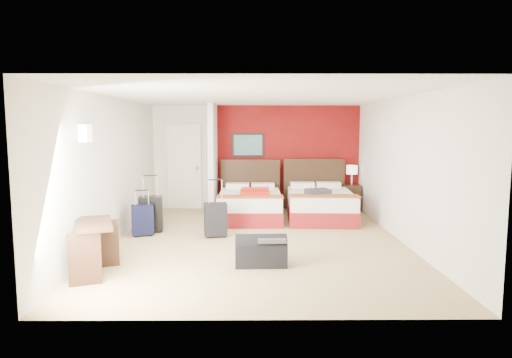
{
  "coord_description": "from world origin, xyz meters",
  "views": [
    {
      "loc": [
        -0.08,
        -7.7,
        1.99
      ],
      "look_at": [
        -0.02,
        0.8,
        1.0
      ],
      "focal_mm": 31.58,
      "sensor_mm": 36.0,
      "label": 1
    }
  ],
  "objects_px": {
    "suitcase_black": "(151,215)",
    "suitcase_charcoal": "(216,221)",
    "bed_left": "(250,206)",
    "red_suitcase_open": "(255,191)",
    "duffel_bag": "(261,253)",
    "table_lamp": "(352,175)",
    "bed_right": "(320,206)",
    "suitcase_navy": "(143,221)",
    "desk": "(95,249)",
    "nightstand": "(351,198)"
  },
  "relations": [
    {
      "from": "suitcase_black",
      "to": "suitcase_charcoal",
      "type": "distance_m",
      "value": 1.32
    },
    {
      "from": "red_suitcase_open",
      "to": "suitcase_navy",
      "type": "distance_m",
      "value": 2.51
    },
    {
      "from": "suitcase_charcoal",
      "to": "duffel_bag",
      "type": "bearing_deg",
      "value": -75.49
    },
    {
      "from": "nightstand",
      "to": "suitcase_charcoal",
      "type": "distance_m",
      "value": 4.0
    },
    {
      "from": "bed_right",
      "to": "suitcase_black",
      "type": "distance_m",
      "value": 3.58
    },
    {
      "from": "bed_left",
      "to": "red_suitcase_open",
      "type": "height_order",
      "value": "red_suitcase_open"
    },
    {
      "from": "table_lamp",
      "to": "duffel_bag",
      "type": "distance_m",
      "value": 4.89
    },
    {
      "from": "table_lamp",
      "to": "duffel_bag",
      "type": "height_order",
      "value": "table_lamp"
    },
    {
      "from": "table_lamp",
      "to": "suitcase_charcoal",
      "type": "relative_size",
      "value": 0.79
    },
    {
      "from": "bed_right",
      "to": "suitcase_navy",
      "type": "distance_m",
      "value": 3.77
    },
    {
      "from": "nightstand",
      "to": "suitcase_navy",
      "type": "xyz_separation_m",
      "value": [
        -4.37,
        -2.52,
        -0.03
      ]
    },
    {
      "from": "suitcase_black",
      "to": "duffel_bag",
      "type": "distance_m",
      "value": 2.92
    },
    {
      "from": "suitcase_charcoal",
      "to": "desk",
      "type": "xyz_separation_m",
      "value": [
        -1.44,
        -2.12,
        0.07
      ]
    },
    {
      "from": "red_suitcase_open",
      "to": "suitcase_navy",
      "type": "height_order",
      "value": "red_suitcase_open"
    },
    {
      "from": "nightstand",
      "to": "bed_right",
      "type": "bearing_deg",
      "value": -125.17
    },
    {
      "from": "suitcase_black",
      "to": "bed_right",
      "type": "bearing_deg",
      "value": 10.69
    },
    {
      "from": "table_lamp",
      "to": "suitcase_navy",
      "type": "bearing_deg",
      "value": -150.05
    },
    {
      "from": "nightstand",
      "to": "suitcase_navy",
      "type": "bearing_deg",
      "value": -144.44
    },
    {
      "from": "bed_left",
      "to": "red_suitcase_open",
      "type": "bearing_deg",
      "value": -44.8
    },
    {
      "from": "suitcase_charcoal",
      "to": "duffel_bag",
      "type": "distance_m",
      "value": 1.86
    },
    {
      "from": "duffel_bag",
      "to": "bed_right",
      "type": "bearing_deg",
      "value": 66.57
    },
    {
      "from": "table_lamp",
      "to": "suitcase_charcoal",
      "type": "distance_m",
      "value": 4.04
    },
    {
      "from": "bed_right",
      "to": "duffel_bag",
      "type": "height_order",
      "value": "bed_right"
    },
    {
      "from": "bed_left",
      "to": "nightstand",
      "type": "height_order",
      "value": "nightstand"
    },
    {
      "from": "nightstand",
      "to": "duffel_bag",
      "type": "relative_size",
      "value": 0.83
    },
    {
      "from": "bed_left",
      "to": "bed_right",
      "type": "bearing_deg",
      "value": -0.27
    },
    {
      "from": "nightstand",
      "to": "duffel_bag",
      "type": "xyz_separation_m",
      "value": [
        -2.23,
        -4.3,
        -0.12
      ]
    },
    {
      "from": "table_lamp",
      "to": "duffel_bag",
      "type": "relative_size",
      "value": 0.64
    },
    {
      "from": "bed_right",
      "to": "table_lamp",
      "type": "relative_size",
      "value": 4.17
    },
    {
      "from": "bed_right",
      "to": "nightstand",
      "type": "relative_size",
      "value": 3.21
    },
    {
      "from": "suitcase_navy",
      "to": "duffel_bag",
      "type": "distance_m",
      "value": 2.78
    },
    {
      "from": "suitcase_black",
      "to": "suitcase_charcoal",
      "type": "bearing_deg",
      "value": -26.1
    },
    {
      "from": "bed_left",
      "to": "table_lamp",
      "type": "bearing_deg",
      "value": 23.29
    },
    {
      "from": "suitcase_black",
      "to": "duffel_bag",
      "type": "xyz_separation_m",
      "value": [
        2.05,
        -2.08,
        -0.14
      ]
    },
    {
      "from": "suitcase_charcoal",
      "to": "table_lamp",
      "type": "bearing_deg",
      "value": 30.13
    },
    {
      "from": "suitcase_black",
      "to": "desk",
      "type": "bearing_deg",
      "value": -102.65
    },
    {
      "from": "red_suitcase_open",
      "to": "nightstand",
      "type": "bearing_deg",
      "value": 22.22
    },
    {
      "from": "bed_right",
      "to": "suitcase_black",
      "type": "height_order",
      "value": "suitcase_black"
    },
    {
      "from": "bed_right",
      "to": "duffel_bag",
      "type": "xyz_separation_m",
      "value": [
        -1.34,
        -3.26,
        -0.11
      ]
    },
    {
      "from": "bed_left",
      "to": "duffel_bag",
      "type": "height_order",
      "value": "bed_left"
    },
    {
      "from": "red_suitcase_open",
      "to": "duffel_bag",
      "type": "xyz_separation_m",
      "value": [
        0.08,
        -3.17,
        -0.43
      ]
    },
    {
      "from": "bed_left",
      "to": "suitcase_charcoal",
      "type": "relative_size",
      "value": 3.21
    },
    {
      "from": "desk",
      "to": "suitcase_navy",
      "type": "bearing_deg",
      "value": 67.09
    },
    {
      "from": "suitcase_black",
      "to": "suitcase_navy",
      "type": "distance_m",
      "value": 0.32
    },
    {
      "from": "red_suitcase_open",
      "to": "suitcase_charcoal",
      "type": "height_order",
      "value": "red_suitcase_open"
    },
    {
      "from": "nightstand",
      "to": "desk",
      "type": "bearing_deg",
      "value": -127.7
    },
    {
      "from": "red_suitcase_open",
      "to": "suitcase_black",
      "type": "xyz_separation_m",
      "value": [
        -1.97,
        -1.09,
        -0.29
      ]
    },
    {
      "from": "nightstand",
      "to": "desk",
      "type": "height_order",
      "value": "desk"
    },
    {
      "from": "bed_left",
      "to": "table_lamp",
      "type": "distance_m",
      "value": 2.68
    },
    {
      "from": "nightstand",
      "to": "suitcase_charcoal",
      "type": "relative_size",
      "value": 1.03
    }
  ]
}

